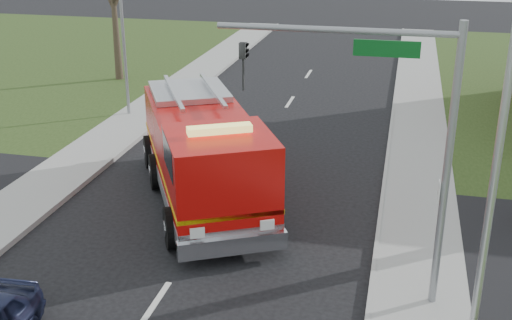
# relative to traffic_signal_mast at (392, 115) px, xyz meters

# --- Properties ---
(ground) EXTENTS (120.00, 120.00, 0.00)m
(ground) POSITION_rel_traffic_signal_mast_xyz_m (-5.21, -1.50, -4.71)
(ground) COLOR black
(ground) RESTS_ON ground
(traffic_signal_mast) EXTENTS (5.29, 0.18, 6.80)m
(traffic_signal_mast) POSITION_rel_traffic_signal_mast_xyz_m (0.00, 0.00, 0.00)
(traffic_signal_mast) COLOR gray
(traffic_signal_mast) RESTS_ON ground
(streetlight_pole) EXTENTS (1.48, 0.16, 8.40)m
(streetlight_pole) POSITION_rel_traffic_signal_mast_xyz_m (1.93, -2.00, -0.16)
(streetlight_pole) COLOR #B7BABF
(streetlight_pole) RESTS_ON ground
(utility_pole_far) EXTENTS (0.14, 0.14, 7.00)m
(utility_pole_far) POSITION_rel_traffic_signal_mast_xyz_m (-12.01, 12.50, -1.21)
(utility_pole_far) COLOR gray
(utility_pole_far) RESTS_ON ground
(fire_engine) EXTENTS (6.53, 8.94, 3.45)m
(fire_engine) POSITION_rel_traffic_signal_mast_xyz_m (-5.79, 4.44, -3.14)
(fire_engine) COLOR #BE0B08
(fire_engine) RESTS_ON ground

